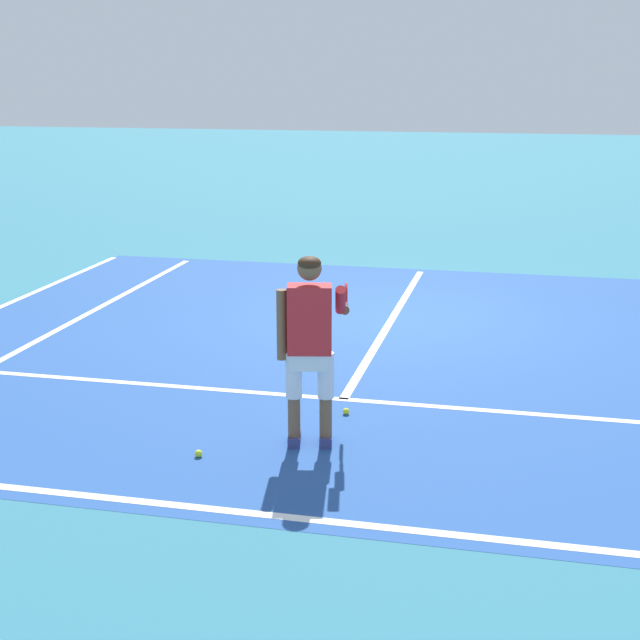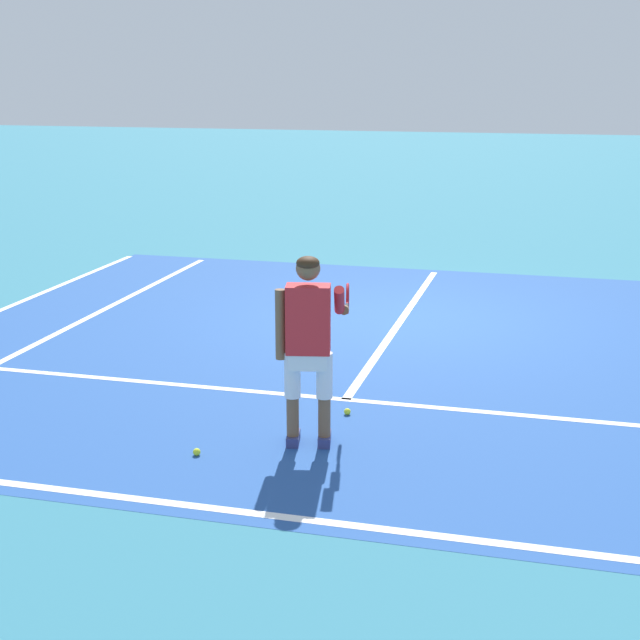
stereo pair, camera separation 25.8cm
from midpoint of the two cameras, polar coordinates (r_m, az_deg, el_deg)
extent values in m
plane|color=teal|center=(12.62, 3.86, 0.10)|extent=(80.00, 80.00, 0.00)
cube|color=#234C93|center=(11.26, 2.70, -1.70)|extent=(10.98, 9.43, 0.00)
cube|color=white|center=(7.16, -3.93, -11.81)|extent=(10.98, 0.10, 0.01)
cube|color=white|center=(9.51, 0.65, -4.86)|extent=(8.23, 0.10, 0.01)
cube|color=white|center=(12.51, 3.77, -0.01)|extent=(0.10, 6.40, 0.01)
cube|color=white|center=(12.62, -16.01, -0.43)|extent=(0.10, 9.03, 0.01)
cube|color=navy|center=(8.42, -2.45, -7.24)|extent=(0.17, 0.30, 0.09)
cube|color=navy|center=(8.41, -0.53, -7.26)|extent=(0.17, 0.30, 0.09)
cylinder|color=brown|center=(8.31, -2.49, -5.90)|extent=(0.11, 0.11, 0.36)
cylinder|color=silver|center=(8.18, -2.52, -3.38)|extent=(0.14, 0.14, 0.41)
cylinder|color=brown|center=(8.29, -0.54, -5.92)|extent=(0.11, 0.11, 0.36)
cylinder|color=silver|center=(8.16, -0.55, -3.39)|extent=(0.14, 0.14, 0.41)
cube|color=silver|center=(8.12, -1.54, -2.28)|extent=(0.37, 0.27, 0.20)
cube|color=red|center=(8.02, -1.56, 0.04)|extent=(0.42, 0.29, 0.60)
cylinder|color=brown|center=(8.05, -3.26, -0.30)|extent=(0.09, 0.09, 0.62)
cylinder|color=red|center=(8.07, 0.34, 1.22)|extent=(0.14, 0.27, 0.29)
cylinder|color=brown|center=(8.30, 0.64, 0.63)|extent=(0.14, 0.30, 0.14)
sphere|color=brown|center=(7.93, -1.58, 3.16)|extent=(0.21, 0.21, 0.21)
ellipsoid|color=#382314|center=(7.90, -1.59, 3.49)|extent=(0.24, 0.24, 0.12)
cylinder|color=#232326|center=(8.53, 0.75, 0.80)|extent=(0.07, 0.20, 0.03)
cylinder|color=red|center=(8.67, 0.76, 1.04)|extent=(0.04, 0.10, 0.02)
torus|color=red|center=(8.85, 0.76, 1.32)|extent=(0.09, 0.30, 0.30)
cylinder|color=silver|center=(8.85, 0.76, 1.32)|extent=(0.06, 0.24, 0.25)
sphere|color=#CCE02D|center=(8.22, -8.31, -8.06)|extent=(0.07, 0.07, 0.07)
sphere|color=#CCE02D|center=(9.10, 0.78, -5.59)|extent=(0.07, 0.07, 0.07)
camera|label=1|loc=(0.13, -90.88, -0.23)|focal=52.49mm
camera|label=2|loc=(0.13, 89.12, 0.23)|focal=52.49mm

